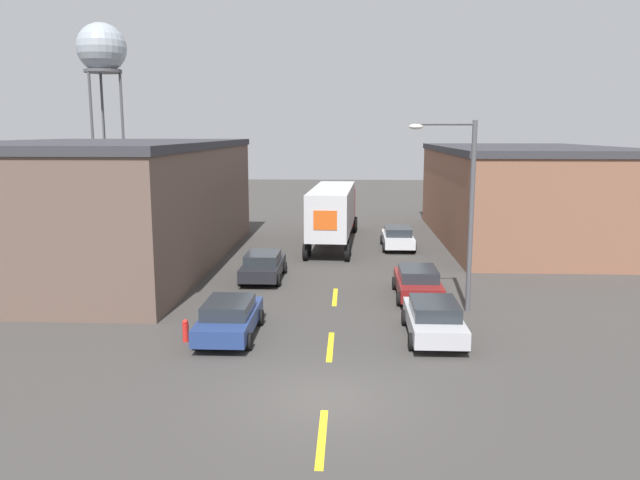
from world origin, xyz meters
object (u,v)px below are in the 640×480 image
(parked_car_left_near, at_px, (229,317))
(street_lamp, at_px, (464,202))
(parked_car_left_far, at_px, (263,265))
(parked_car_right_far, at_px, (398,237))
(water_tower, at_px, (102,51))
(fire_hydrant, at_px, (186,330))
(parked_car_right_mid, at_px, (418,282))
(semi_truck, at_px, (334,209))
(parked_car_right_near, at_px, (434,318))

(parked_car_left_near, relative_size, street_lamp, 0.58)
(parked_car_left_far, xyz_separation_m, parked_car_right_far, (7.39, 8.82, 0.00))
(parked_car_right_far, bearing_deg, parked_car_left_near, -112.66)
(water_tower, bearing_deg, fire_hydrant, -65.88)
(water_tower, relative_size, street_lamp, 2.35)
(parked_car_right_mid, distance_m, water_tower, 49.82)
(parked_car_left_far, distance_m, fire_hydrant, 9.58)
(semi_truck, height_order, fire_hydrant, semi_truck)
(semi_truck, height_order, street_lamp, street_lamp)
(parked_car_right_near, bearing_deg, water_tower, 123.42)
(water_tower, xyz_separation_m, street_lamp, (30.19, -40.00, -10.97))
(parked_car_left_far, relative_size, water_tower, 0.25)
(parked_car_right_near, height_order, parked_car_right_far, same)
(semi_truck, height_order, parked_car_right_near, semi_truck)
(parked_car_right_far, distance_m, parked_car_right_mid, 11.95)
(parked_car_right_mid, relative_size, fire_hydrant, 5.53)
(parked_car_right_near, xyz_separation_m, parked_car_right_mid, (0.00, 5.50, 0.00))
(parked_car_right_far, relative_size, fire_hydrant, 5.53)
(parked_car_right_mid, bearing_deg, fire_hydrant, -144.38)
(parked_car_right_mid, bearing_deg, water_tower, 127.07)
(parked_car_right_far, bearing_deg, parked_car_left_far, -129.93)
(parked_car_left_far, relative_size, fire_hydrant, 5.53)
(parked_car_right_near, distance_m, fire_hydrant, 8.89)
(semi_truck, distance_m, parked_car_left_near, 19.68)
(parked_car_left_far, distance_m, parked_car_left_near, 8.87)
(parked_car_right_near, distance_m, parked_car_right_mid, 5.50)
(parked_car_right_far, xyz_separation_m, parked_car_right_mid, (0.00, -11.95, 0.00))
(parked_car_right_far, bearing_deg, parked_car_right_mid, -90.00)
(semi_truck, distance_m, parked_car_right_near, 19.60)
(parked_car_right_mid, relative_size, water_tower, 0.25)
(street_lamp, bearing_deg, semi_truck, 109.80)
(parked_car_left_far, bearing_deg, parked_car_right_mid, -22.94)
(semi_truck, height_order, parked_car_right_far, semi_truck)
(parked_car_right_near, bearing_deg, parked_car_right_mid, 90.00)
(parked_car_left_near, xyz_separation_m, street_lamp, (8.91, 3.69, 3.83))
(parked_car_right_near, height_order, street_lamp, street_lamp)
(parked_car_right_far, relative_size, parked_car_right_mid, 1.00)
(parked_car_left_near, distance_m, parked_car_right_mid, 9.36)
(parked_car_right_mid, xyz_separation_m, street_lamp, (1.52, -2.05, 3.83))
(parked_car_left_far, bearing_deg, fire_hydrant, -98.75)
(parked_car_right_near, distance_m, parked_car_right_far, 17.45)
(parked_car_right_mid, bearing_deg, semi_truck, 106.83)
(parked_car_left_near, bearing_deg, parked_car_left_far, 90.00)
(parked_car_right_far, distance_m, fire_hydrant, 20.31)
(parked_car_left_near, xyz_separation_m, water_tower, (-21.29, 43.70, 14.80))
(semi_truck, bearing_deg, street_lamp, -67.48)
(semi_truck, height_order, parked_car_left_near, semi_truck)
(semi_truck, height_order, parked_car_left_far, semi_truck)
(parked_car_left_far, xyz_separation_m, parked_car_left_near, (0.00, -8.87, 0.00))
(street_lamp, height_order, fire_hydrant, street_lamp)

